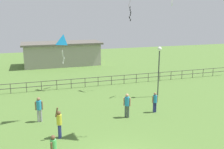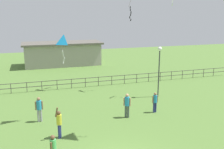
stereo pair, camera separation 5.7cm
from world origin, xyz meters
name	(u,v)px [view 2 (the right image)]	position (x,y,z in m)	size (l,w,h in m)	color
lamppost	(159,61)	(6.70, 9.17, 3.20)	(0.36, 0.36, 4.39)	#38383D
person_0	(39,108)	(-3.40, 6.75, 0.99)	(0.52, 0.32, 1.73)	#99999E
person_2	(59,122)	(-2.38, 3.99, 0.99)	(0.40, 0.49, 1.97)	navy
person_3	(53,149)	(-2.97, 1.14, 0.93)	(0.30, 0.43, 1.62)	#99999E
person_4	(127,104)	(2.47, 5.66, 1.00)	(0.46, 0.33, 1.74)	#3F4C47
person_6	(155,101)	(4.76, 5.93, 0.88)	(0.46, 0.28, 1.53)	navy
kite_5	(64,41)	(-0.66, 14.14, 4.57)	(1.04, 0.96, 2.65)	#198CD1
waterfront_railing	(70,82)	(-0.28, 14.00, 0.62)	(36.03, 0.06, 0.95)	#4C4742
pavilion_building	(63,53)	(0.53, 26.00, 1.62)	(10.76, 4.64, 3.18)	gray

